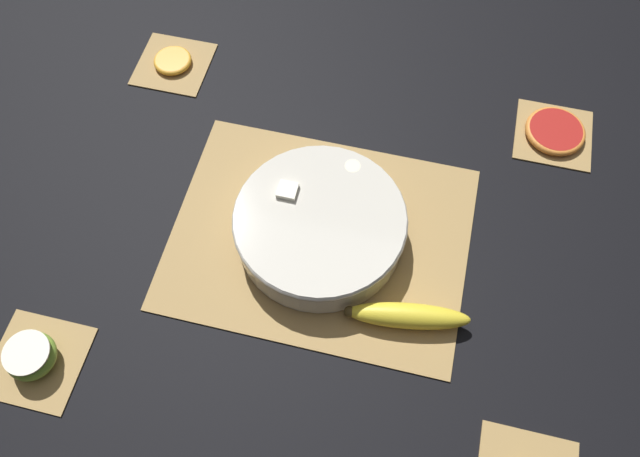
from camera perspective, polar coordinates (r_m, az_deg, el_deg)
ground_plane at (r=0.99m, az=-0.00°, el=-0.84°), size 6.00×6.00×0.00m
bamboo_mat_center at (r=0.99m, az=-0.00°, el=-0.76°), size 0.47×0.36×0.01m
coaster_mat_near_left at (r=1.17m, az=20.57°, el=8.07°), size 0.13×0.13×0.01m
coaster_mat_near_right at (r=1.23m, az=-13.25°, el=14.46°), size 0.13×0.13×0.01m
coaster_mat_far_right at (r=1.00m, az=-24.41°, el=-10.95°), size 0.13×0.13×0.01m
fruit_salad_bowl at (r=0.95m, az=-0.06°, el=0.32°), size 0.27×0.27×0.07m
whole_banana at (r=0.92m, az=7.99°, el=-7.91°), size 0.18×0.07×0.04m
apple_half at (r=0.98m, az=-24.93°, el=-10.53°), size 0.07×0.07×0.04m
orange_slice_whole at (r=1.22m, az=-13.32°, el=14.71°), size 0.07×0.07×0.01m
grapefruit_slice at (r=1.16m, az=20.71°, el=8.33°), size 0.10×0.10×0.01m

